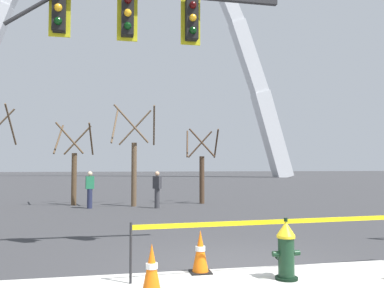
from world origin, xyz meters
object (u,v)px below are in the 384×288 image
at_px(traffic_cone_curb_edge, 200,252).
at_px(monument_arch, 127,38).
at_px(fire_hydrant, 286,250).
at_px(pedestrian_standing_center, 157,189).
at_px(pedestrian_walking_left, 90,189).
at_px(traffic_signal_gantry, 37,40).
at_px(traffic_cone_mid_sidewalk, 152,270).

xyz_separation_m(traffic_cone_curb_edge, monument_arch, (0.78, 53.63, 20.75)).
distance_m(fire_hydrant, pedestrian_standing_center, 11.36).
xyz_separation_m(fire_hydrant, pedestrian_walking_left, (-3.64, 11.81, 0.35)).
distance_m(traffic_signal_gantry, monument_arch, 54.67).
bearing_deg(traffic_cone_mid_sidewalk, traffic_cone_curb_edge, 47.38).
bearing_deg(fire_hydrant, traffic_cone_mid_sidewalk, -170.98).
relative_size(traffic_cone_mid_sidewalk, monument_arch, 0.01).
relative_size(fire_hydrant, pedestrian_standing_center, 0.62).
bearing_deg(traffic_signal_gantry, pedestrian_walking_left, 86.06).
relative_size(monument_arch, pedestrian_walking_left, 33.07).
bearing_deg(pedestrian_walking_left, traffic_cone_mid_sidewalk, -83.29).
height_order(fire_hydrant, traffic_signal_gantry, traffic_signal_gantry).
relative_size(traffic_signal_gantry, pedestrian_standing_center, 4.92).
bearing_deg(traffic_cone_curb_edge, pedestrian_walking_left, 102.01).
xyz_separation_m(traffic_cone_mid_sidewalk, pedestrian_walking_left, (-1.43, 12.16, 0.46)).
bearing_deg(traffic_cone_mid_sidewalk, traffic_signal_gantry, 127.19).
xyz_separation_m(fire_hydrant, traffic_cone_curb_edge, (-1.27, 0.67, -0.11)).
distance_m(traffic_cone_mid_sidewalk, pedestrian_walking_left, 12.25).
xyz_separation_m(traffic_cone_curb_edge, pedestrian_walking_left, (-2.37, 11.14, 0.46)).
bearing_deg(pedestrian_walking_left, traffic_cone_curb_edge, -77.99).
height_order(traffic_signal_gantry, monument_arch, monument_arch).
height_order(traffic_cone_mid_sidewalk, pedestrian_standing_center, pedestrian_standing_center).
bearing_deg(monument_arch, pedestrian_walking_left, -94.24).
distance_m(fire_hydrant, pedestrian_walking_left, 12.36).
distance_m(fire_hydrant, traffic_signal_gantry, 6.29).
height_order(fire_hydrant, traffic_cone_mid_sidewalk, fire_hydrant).
distance_m(monument_arch, pedestrian_standing_center, 47.53).
relative_size(fire_hydrant, monument_arch, 0.02).
distance_m(fire_hydrant, monument_arch, 58.10).
relative_size(traffic_cone_curb_edge, pedestrian_standing_center, 0.46).
bearing_deg(fire_hydrant, traffic_cone_curb_edge, 152.07).
bearing_deg(traffic_cone_mid_sidewalk, monument_arch, 88.20).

